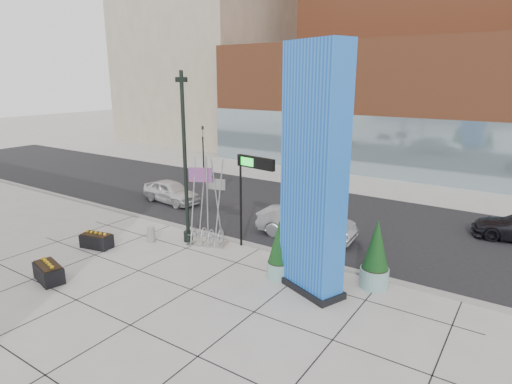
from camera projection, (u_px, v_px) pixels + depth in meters
The scene contains 19 objects.
ground at pixel (189, 274), 18.09m from camera, with size 160.00×160.00×0.00m, color #9E9991.
street_asphalt at pixel (301, 213), 26.11m from camera, with size 80.00×12.00×0.02m, color black.
curb_edge at pixel (244, 243), 21.28m from camera, with size 80.00×0.30×0.12m, color gray.
tower_podium at pixel (403, 107), 37.77m from camera, with size 34.00×10.00×11.00m, color brown.
tower_glass_front at pixel (383, 147), 34.71m from camera, with size 34.00×0.60×5.00m, color #8CA5B2.
building_beige_left at pixel (213, 5), 54.89m from camera, with size 18.00×20.00×34.00m, color gray.
blue_pylon at pixel (313, 178), 15.62m from camera, with size 3.05×2.20×9.29m.
lamp_post at pixel (186, 175), 20.78m from camera, with size 0.57×0.46×8.35m.
public_art_sculpture at pixel (207, 222), 20.99m from camera, with size 2.15×1.57×4.40m.
concrete_bollard at pixel (151, 234), 21.54m from camera, with size 0.40×0.40×0.77m, color gray.
overhead_street_sign at pixel (254, 170), 19.70m from camera, with size 2.15×0.49×4.56m.
round_planter_east at pixel (376, 255), 16.63m from camera, with size 1.13×1.13×2.82m.
round_planter_mid at pixel (279, 251), 17.43m from camera, with size 1.00×1.00×2.50m.
round_planter_west at pixel (296, 251), 17.71m from camera, with size 0.89×0.89×2.24m.
box_planter_north at pixel (97, 240), 20.79m from camera, with size 1.63×1.06×0.83m.
box_planter_south at pixel (49, 272), 17.39m from camera, with size 1.71×1.13×0.86m.
car_white_west at pixel (171, 192), 28.13m from camera, with size 1.73×4.31×1.47m, color silver.
car_silver_mid at pixel (306, 223), 21.92m from camera, with size 1.75×5.02×1.65m, color #929599.
traffic_signal at pixel (203, 147), 35.96m from camera, with size 0.15×0.18×4.10m.
Camera 1 is at (11.57, -12.18, 8.06)m, focal length 30.00 mm.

